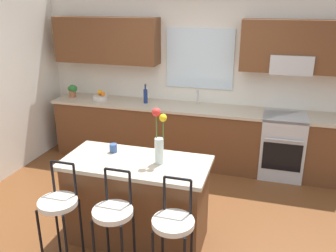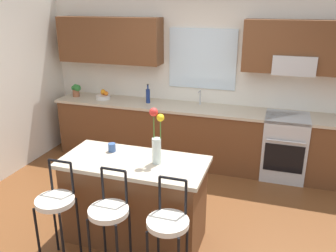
{
  "view_description": "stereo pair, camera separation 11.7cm",
  "coord_description": "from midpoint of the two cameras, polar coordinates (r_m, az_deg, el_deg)",
  "views": [
    {
      "loc": [
        1.05,
        -3.32,
        2.44
      ],
      "look_at": [
        -0.08,
        0.55,
        1.0
      ],
      "focal_mm": 37.7,
      "sensor_mm": 36.0,
      "label": 1
    },
    {
      "loc": [
        1.16,
        -3.28,
        2.44
      ],
      "look_at": [
        -0.08,
        0.55,
        1.0
      ],
      "focal_mm": 37.7,
      "sensor_mm": 36.0,
      "label": 2
    }
  ],
  "objects": [
    {
      "name": "mug_ceramic",
      "position": [
        3.79,
        -8.18,
        -3.45
      ],
      "size": [
        0.08,
        0.08,
        0.09
      ],
      "primitive_type": "cylinder",
      "color": "#33518C",
      "rests_on": "kitchen_island"
    },
    {
      "name": "kitchen_island",
      "position": [
        3.78,
        -4.49,
        -11.86
      ],
      "size": [
        1.48,
        0.71,
        0.92
      ],
      "color": "brown",
      "rests_on": "ground"
    },
    {
      "name": "bottle_olive_oil",
      "position": [
        5.52,
        -2.65,
        4.93
      ],
      "size": [
        0.06,
        0.06,
        0.3
      ],
      "color": "navy",
      "rests_on": "counter_run"
    },
    {
      "name": "bar_stool_near",
      "position": [
        3.51,
        -16.73,
        -12.18
      ],
      "size": [
        0.36,
        0.36,
        1.04
      ],
      "color": "black",
      "rests_on": "ground"
    },
    {
      "name": "sink_faucet",
      "position": [
        5.43,
        5.81,
        4.85
      ],
      "size": [
        0.02,
        0.13,
        0.23
      ],
      "color": "#B7BABC",
      "rests_on": "counter_run"
    },
    {
      "name": "back_wall_assembly",
      "position": [
        5.47,
        6.41,
        9.72
      ],
      "size": [
        5.6,
        0.5,
        2.7
      ],
      "color": "silver",
      "rests_on": "ground"
    },
    {
      "name": "oven_range",
      "position": [
        5.36,
        18.88,
        -3.15
      ],
      "size": [
        0.6,
        0.64,
        0.92
      ],
      "color": "#B7BABC",
      "rests_on": "ground"
    },
    {
      "name": "fruit_bowl_oranges",
      "position": [
        5.86,
        -9.83,
        4.83
      ],
      "size": [
        0.24,
        0.24,
        0.16
      ],
      "color": "silver",
      "rests_on": "counter_run"
    },
    {
      "name": "potted_plant_small",
      "position": [
        6.08,
        -14.09,
        5.73
      ],
      "size": [
        0.18,
        0.12,
        0.21
      ],
      "color": "#9E5B3D",
      "rests_on": "counter_run"
    },
    {
      "name": "flower_vase",
      "position": [
        3.41,
        -0.88,
        -2.19
      ],
      "size": [
        0.14,
        0.09,
        0.57
      ],
      "color": "silver",
      "rests_on": "kitchen_island"
    },
    {
      "name": "ground_plane",
      "position": [
        4.25,
        -0.46,
        -15.38
      ],
      "size": [
        14.0,
        14.0,
        0.0
      ],
      "primitive_type": "plane",
      "color": "brown"
    },
    {
      "name": "bar_stool_far",
      "position": [
        3.09,
        1.14,
        -16.06
      ],
      "size": [
        0.36,
        0.36,
        1.04
      ],
      "color": "black",
      "rests_on": "ground"
    },
    {
      "name": "bar_stool_middle",
      "position": [
        3.26,
        -8.45,
        -14.16
      ],
      "size": [
        0.36,
        0.36,
        1.04
      ],
      "color": "black",
      "rests_on": "ground"
    },
    {
      "name": "counter_run",
      "position": [
        5.49,
        5.13,
        -1.52
      ],
      "size": [
        4.56,
        0.64,
        0.92
      ],
      "color": "brown",
      "rests_on": "ground"
    }
  ]
}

